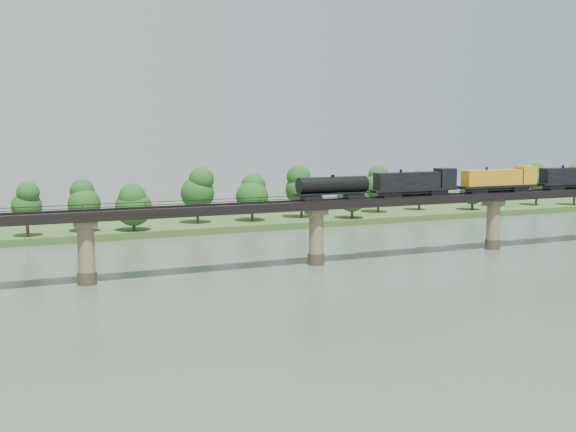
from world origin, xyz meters
name	(u,v)px	position (x,y,z in m)	size (l,w,h in m)	color
ground	(413,300)	(0.00, 0.00, 0.00)	(400.00, 400.00, 0.00)	#3C4B3B
far_bank	(215,224)	(0.00, 85.00, 0.80)	(300.00, 24.00, 1.60)	#305020
bridge	(316,234)	(0.00, 30.00, 5.46)	(236.00, 30.00, 11.50)	#473A2D
bridge_superstructure	(316,199)	(0.00, 30.00, 11.79)	(220.00, 4.90, 0.75)	black
far_treeline	(187,195)	(-8.21, 80.52, 8.83)	(289.06, 17.54, 13.60)	#382619
freight_train	(472,181)	(34.27, 30.00, 13.94)	(74.22, 2.89, 5.11)	black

